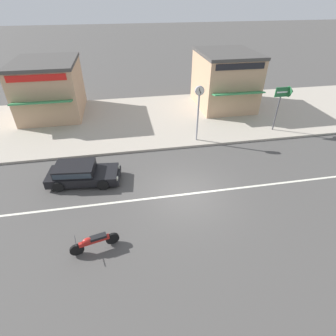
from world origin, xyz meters
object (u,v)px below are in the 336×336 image
Objects in this scene: hatchback_black_2 at (80,173)px; street_clock at (199,102)px; motorcycle_0 at (94,242)px; arrow_signboard at (288,94)px; shopfront_mid_block at (50,88)px; shopfront_corner_warung at (225,80)px.

hatchback_black_2 is 8.43m from street_clock.
arrow_signboard is (12.97, 8.59, 2.41)m from motorcycle_0.
arrow_signboard is 18.01m from shopfront_mid_block.
shopfront_mid_block is (-2.99, 10.03, 1.66)m from hatchback_black_2.
motorcycle_0 is 10.64m from street_clock.
motorcycle_0 is 0.61× the size of arrow_signboard.
hatchback_black_2 is 10.60m from shopfront_mid_block.
shopfront_corner_warung is (-2.50, 5.46, -0.44)m from arrow_signboard.
shopfront_mid_block is at bearing 104.88° from motorcycle_0.
street_clock is at bearing -32.82° from shopfront_mid_block.
hatchback_black_2 is 14.82m from shopfront_corner_warung.
motorcycle_0 is 0.30× the size of shopfront_mid_block.
hatchback_black_2 reaches higher than motorcycle_0.
arrow_signboard is 6.02m from shopfront_corner_warung.
shopfront_mid_block reaches higher than motorcycle_0.
motorcycle_0 is 15.74m from arrow_signboard.
street_clock is (7.41, 3.32, 2.26)m from hatchback_black_2.
hatchback_black_2 is 0.62× the size of shopfront_mid_block.
street_clock is 0.60× the size of shopfront_corner_warung.
arrow_signboard is at bearing 33.53° from motorcycle_0.
arrow_signboard is at bearing 4.36° from street_clock.
street_clock reaches higher than arrow_signboard.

